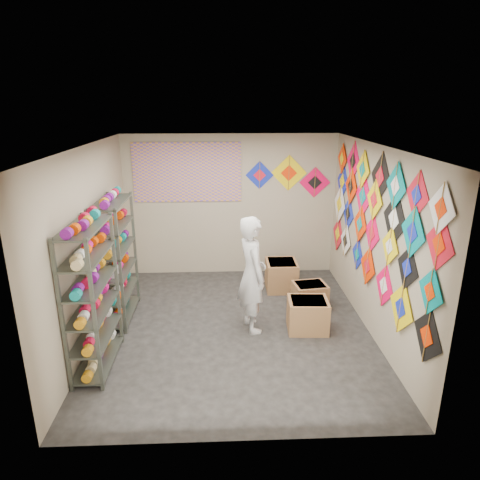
{
  "coord_description": "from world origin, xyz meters",
  "views": [
    {
      "loc": [
        -0.16,
        -5.71,
        3.27
      ],
      "look_at": [
        0.1,
        0.3,
        1.3
      ],
      "focal_mm": 32.0,
      "sensor_mm": 36.0,
      "label": 1
    }
  ],
  "objects_px": {
    "shopkeeper": "(252,274)",
    "carton_b": "(310,296)",
    "shelf_rack_back": "(116,260)",
    "carton_c": "(281,275)",
    "carton_a": "(308,315)",
    "shelf_rack_front": "(92,298)"
  },
  "relations": [
    {
      "from": "carton_b",
      "to": "carton_c",
      "type": "relative_size",
      "value": 0.87
    },
    {
      "from": "shelf_rack_front",
      "to": "carton_c",
      "type": "bearing_deg",
      "value": 39.99
    },
    {
      "from": "shelf_rack_front",
      "to": "carton_b",
      "type": "distance_m",
      "value": 3.45
    },
    {
      "from": "shopkeeper",
      "to": "carton_a",
      "type": "xyz_separation_m",
      "value": [
        0.83,
        -0.09,
        -0.63
      ]
    },
    {
      "from": "carton_a",
      "to": "carton_b",
      "type": "height_order",
      "value": "carton_a"
    },
    {
      "from": "shelf_rack_back",
      "to": "carton_b",
      "type": "distance_m",
      "value": 3.13
    },
    {
      "from": "carton_b",
      "to": "carton_c",
      "type": "height_order",
      "value": "carton_c"
    },
    {
      "from": "shopkeeper",
      "to": "carton_b",
      "type": "relative_size",
      "value": 3.34
    },
    {
      "from": "shelf_rack_back",
      "to": "carton_b",
      "type": "relative_size",
      "value": 3.64
    },
    {
      "from": "carton_a",
      "to": "shelf_rack_front",
      "type": "bearing_deg",
      "value": -162.01
    },
    {
      "from": "carton_b",
      "to": "carton_a",
      "type": "bearing_deg",
      "value": -111.96
    },
    {
      "from": "shelf_rack_back",
      "to": "shopkeeper",
      "type": "distance_m",
      "value": 2.09
    },
    {
      "from": "carton_b",
      "to": "shelf_rack_back",
      "type": "bearing_deg",
      "value": 174.78
    },
    {
      "from": "carton_a",
      "to": "carton_b",
      "type": "bearing_deg",
      "value": 79.42
    },
    {
      "from": "shopkeeper",
      "to": "carton_c",
      "type": "relative_size",
      "value": 2.91
    },
    {
      "from": "carton_b",
      "to": "carton_c",
      "type": "bearing_deg",
      "value": 106.63
    },
    {
      "from": "shelf_rack_front",
      "to": "carton_b",
      "type": "bearing_deg",
      "value": 25.73
    },
    {
      "from": "shopkeeper",
      "to": "carton_c",
      "type": "bearing_deg",
      "value": -39.92
    },
    {
      "from": "shelf_rack_front",
      "to": "carton_b",
      "type": "relative_size",
      "value": 3.64
    },
    {
      "from": "shelf_rack_back",
      "to": "carton_c",
      "type": "relative_size",
      "value": 3.18
    },
    {
      "from": "carton_a",
      "to": "carton_b",
      "type": "xyz_separation_m",
      "value": [
        0.17,
        0.7,
        -0.03
      ]
    },
    {
      "from": "shelf_rack_front",
      "to": "carton_b",
      "type": "xyz_separation_m",
      "value": [
        3.04,
        1.46,
        -0.74
      ]
    }
  ]
}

